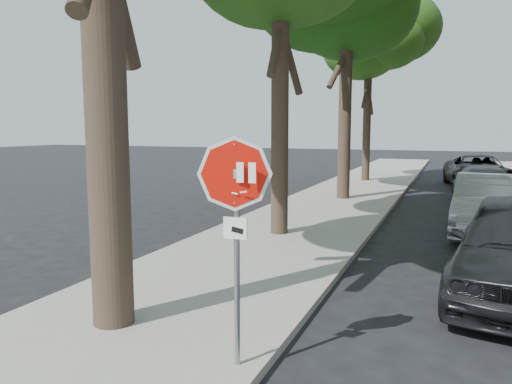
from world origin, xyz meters
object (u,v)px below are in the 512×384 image
(tree_far, at_px, (369,39))
(stop_sign, at_px, (236,207))
(car_b, at_px, (489,205))
(car_c, at_px, (485,187))
(car_d, at_px, (478,172))

(tree_far, bearing_deg, stop_sign, -84.54)
(car_b, distance_m, car_c, 5.41)
(car_c, bearing_deg, stop_sign, -107.82)
(car_b, height_order, car_c, car_b)
(stop_sign, xyz_separation_m, car_d, (3.30, 20.45, -1.18))
(tree_far, xyz_separation_m, car_c, (5.32, -6.34, -6.52))
(stop_sign, height_order, car_b, stop_sign)
(tree_far, height_order, car_c, tree_far)
(car_d, bearing_deg, stop_sign, -106.82)
(car_d, bearing_deg, tree_far, 165.02)
(stop_sign, relative_size, tree_far, 0.28)
(stop_sign, xyz_separation_m, car_c, (3.30, 14.80, -1.26))
(stop_sign, relative_size, car_d, 0.47)
(stop_sign, xyz_separation_m, car_b, (3.12, 9.39, -1.16))
(car_d, bearing_deg, car_c, -97.66)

